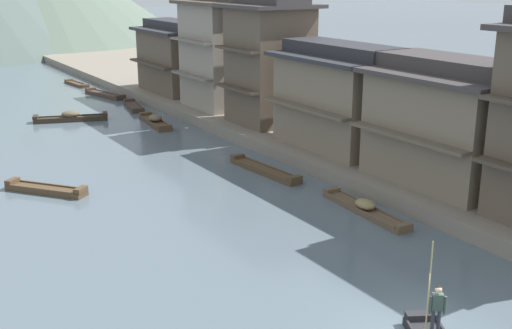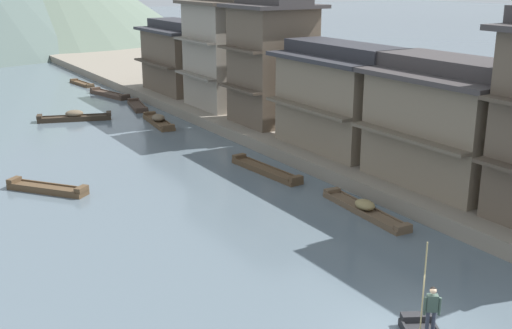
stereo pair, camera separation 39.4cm
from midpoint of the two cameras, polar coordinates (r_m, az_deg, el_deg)
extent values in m
cube|color=gray|center=(52.18, 3.25, 5.33)|extent=(18.00, 110.00, 0.75)
cube|color=#232326|center=(21.11, 14.75, -13.14)|extent=(0.99, 0.76, 0.21)
cylinder|color=#333847|center=(19.83, 16.25, -13.54)|extent=(0.11, 0.11, 0.78)
cylinder|color=#333847|center=(19.79, 15.72, -13.55)|extent=(0.11, 0.11, 0.78)
cube|color=#384C42|center=(19.50, 16.14, -11.89)|extent=(0.38, 0.35, 0.52)
cylinder|color=#384C42|center=(19.52, 16.78, -12.14)|extent=(0.08, 0.08, 0.56)
cylinder|color=#384C42|center=(19.43, 15.54, -12.17)|extent=(0.08, 0.08, 0.56)
sphere|color=#DBB28E|center=(19.31, 16.24, -10.85)|extent=(0.20, 0.20, 0.20)
sphere|color=black|center=(19.31, 16.24, -10.78)|extent=(0.18, 0.18, 0.18)
cylinder|color=tan|center=(19.14, 15.42, -10.87)|extent=(0.04, 0.04, 3.00)
cube|color=brown|center=(47.59, -8.54, 3.75)|extent=(1.63, 5.24, 0.25)
cube|color=brown|center=(49.83, -9.34, 4.58)|extent=(0.96, 0.47, 0.22)
cube|color=brown|center=(45.27, -7.68, 3.43)|extent=(0.96, 0.47, 0.22)
cube|color=brown|center=(47.43, -9.10, 3.89)|extent=(0.63, 4.63, 0.08)
cube|color=brown|center=(47.69, -8.01, 4.00)|extent=(0.63, 4.63, 0.08)
ellipsoid|color=brown|center=(47.51, -8.56, 4.20)|extent=(1.07, 1.39, 0.51)
cube|color=#33281E|center=(50.17, -15.79, 3.99)|extent=(5.46, 2.67, 0.29)
cube|color=#33281E|center=(50.07, -12.89, 4.50)|extent=(0.64, 1.02, 0.26)
cube|color=#33281E|center=(50.30, -18.72, 4.09)|extent=(0.64, 1.02, 0.26)
cube|color=#33281E|center=(50.61, -15.79, 4.31)|extent=(4.69, 1.59, 0.08)
cube|color=#33281E|center=(49.66, -15.82, 4.08)|extent=(4.69, 1.59, 0.08)
ellipsoid|color=brown|center=(50.09, -15.83, 4.45)|extent=(1.56, 1.32, 0.52)
cube|color=#423328|center=(59.65, -12.86, 6.14)|extent=(2.13, 5.48, 0.26)
cube|color=#423328|center=(61.78, -14.10, 6.64)|extent=(0.99, 0.55, 0.23)
cube|color=#423328|center=(57.47, -11.56, 6.08)|extent=(0.99, 0.55, 0.23)
cube|color=#423328|center=(59.38, -13.27, 6.23)|extent=(1.09, 4.79, 0.08)
cube|color=#423328|center=(59.86, -12.48, 6.36)|extent=(1.09, 4.79, 0.08)
cube|color=brown|center=(29.97, 10.12, -4.17)|extent=(1.28, 5.71, 0.21)
cube|color=brown|center=(31.92, 7.22, -2.34)|extent=(0.83, 0.41, 0.19)
cube|color=brown|center=(27.98, 13.48, -5.48)|extent=(0.83, 0.41, 0.19)
cube|color=brown|center=(29.68, 9.50, -4.05)|extent=(0.43, 5.15, 0.08)
cube|color=brown|center=(30.15, 10.75, -3.77)|extent=(0.43, 5.15, 0.08)
ellipsoid|color=olive|center=(29.85, 10.15, -3.58)|extent=(0.88, 1.18, 0.44)
cube|color=brown|center=(35.42, 1.21, -0.58)|extent=(1.30, 5.60, 0.25)
cube|color=brown|center=(37.39, -1.22, 0.75)|extent=(0.80, 0.42, 0.23)
cube|color=brown|center=(33.39, 3.93, -1.26)|extent=(0.80, 0.42, 0.23)
cube|color=brown|center=(35.14, 0.70, -0.43)|extent=(0.48, 5.04, 0.08)
cube|color=brown|center=(35.60, 1.71, -0.21)|extent=(0.48, 5.04, 0.08)
cube|color=brown|center=(34.02, -17.95, -2.14)|extent=(3.45, 4.03, 0.27)
cube|color=brown|center=(35.23, -20.66, -1.33)|extent=(0.85, 0.77, 0.24)
cube|color=brown|center=(32.74, -15.12, -2.15)|extent=(0.85, 0.77, 0.24)
cube|color=brown|center=(33.67, -18.39, -2.06)|extent=(2.51, 3.14, 0.08)
cube|color=brown|center=(34.27, -17.57, -1.66)|extent=(2.51, 3.14, 0.08)
cube|color=brown|center=(66.57, -15.24, 7.01)|extent=(1.29, 4.42, 0.19)
cube|color=brown|center=(68.40, -15.92, 7.36)|extent=(0.78, 0.44, 0.17)
cube|color=brown|center=(64.70, -14.55, 6.96)|extent=(0.78, 0.44, 0.17)
cube|color=brown|center=(66.41, -15.55, 7.09)|extent=(0.49, 3.84, 0.08)
cube|color=brown|center=(66.69, -14.95, 7.17)|extent=(0.49, 3.84, 0.08)
cube|color=#423328|center=(53.84, -10.41, 5.15)|extent=(1.90, 4.61, 0.23)
cube|color=#423328|center=(55.83, -10.79, 5.77)|extent=(0.97, 0.54, 0.20)
cube|color=#423328|center=(51.77, -10.02, 4.96)|extent=(0.97, 0.54, 0.20)
cube|color=#423328|center=(53.74, -10.91, 5.27)|extent=(0.88, 3.93, 0.08)
cube|color=#423328|center=(53.89, -9.92, 5.36)|extent=(0.88, 3.93, 0.08)
cube|color=#7F705B|center=(32.53, 17.41, 2.96)|extent=(5.16, 7.10, 5.20)
cube|color=brown|center=(30.43, 13.74, 2.34)|extent=(0.70, 7.10, 0.16)
cube|color=#3D3838|center=(32.03, 17.83, 7.69)|extent=(6.06, 8.00, 0.24)
cube|color=#3D3838|center=(31.97, 17.90, 8.52)|extent=(3.09, 8.00, 0.70)
cube|color=#7F705B|center=(37.92, 8.01, 5.44)|extent=(4.50, 7.40, 5.20)
cube|color=brown|center=(36.35, 4.82, 5.06)|extent=(0.70, 7.40, 0.16)
cube|color=#2D2D33|center=(37.49, 8.17, 9.52)|extent=(5.40, 8.30, 0.24)
cube|color=#2D2D33|center=(37.43, 8.20, 10.24)|extent=(2.70, 8.30, 0.70)
cube|color=brown|center=(43.75, 1.74, 8.82)|extent=(4.54, 4.74, 7.80)
cube|color=#4D4135|center=(42.59, -1.25, 6.84)|extent=(0.70, 4.74, 0.16)
cube|color=#4D4135|center=(42.22, -1.28, 10.32)|extent=(0.70, 4.74, 0.16)
cube|color=#3D3838|center=(43.38, 1.78, 14.09)|extent=(5.44, 5.64, 0.24)
cube|color=gray|center=(49.77, -1.92, 9.78)|extent=(5.84, 5.69, 7.80)
cube|color=gray|center=(48.43, -5.30, 7.97)|extent=(0.70, 5.69, 0.16)
cube|color=gray|center=(48.11, -5.38, 11.03)|extent=(0.70, 5.69, 0.16)
cube|color=#4C4238|center=(49.45, -1.96, 14.41)|extent=(6.74, 6.59, 0.24)
cube|color=brown|center=(56.64, -6.54, 9.20)|extent=(4.50, 7.39, 5.20)
cube|color=#4D4135|center=(55.61, -8.99, 8.97)|extent=(0.70, 7.39, 0.16)
cube|color=#2D2D33|center=(56.36, -6.63, 11.94)|extent=(5.40, 8.29, 0.24)
cube|color=#2D2D33|center=(56.32, -6.65, 12.42)|extent=(2.70, 8.29, 0.70)
camera|label=1|loc=(0.20, -89.63, 0.11)|focal=44.43mm
camera|label=2|loc=(0.20, 90.37, -0.11)|focal=44.43mm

